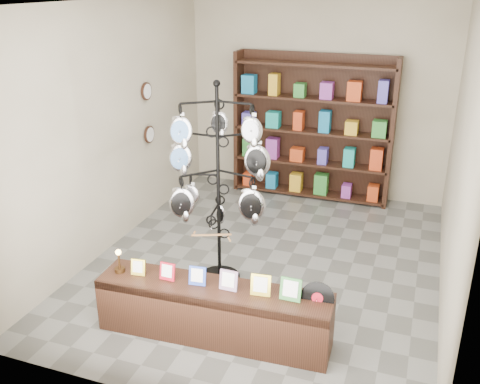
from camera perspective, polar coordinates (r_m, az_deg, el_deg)
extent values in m
plane|color=slate|center=(6.59, 2.84, -7.37)|extent=(5.00, 5.00, 0.00)
plane|color=beige|center=(8.36, 8.17, 9.82)|extent=(4.00, 0.00, 4.00)
plane|color=beige|center=(3.84, -7.85, -4.99)|extent=(4.00, 0.00, 4.00)
plane|color=beige|center=(6.83, -13.29, 6.72)|extent=(0.00, 5.00, 5.00)
plane|color=beige|center=(5.79, 22.44, 2.90)|extent=(0.00, 5.00, 5.00)
plane|color=white|center=(5.75, 3.43, 19.67)|extent=(5.00, 5.00, 0.00)
cylinder|color=black|center=(6.24, -2.17, -9.01)|extent=(0.58, 0.58, 0.03)
cylinder|color=black|center=(5.76, -2.33, 0.37)|extent=(0.05, 0.05, 2.22)
sphere|color=black|center=(5.44, -2.51, 11.51)|extent=(0.07, 0.07, 0.07)
ellipsoid|color=silver|center=(6.13, -2.11, -2.42)|extent=(0.12, 0.07, 0.23)
cube|color=#A57044|center=(5.64, -3.06, -4.59)|extent=(0.40, 0.18, 0.04)
cube|color=black|center=(5.20, -2.83, -12.64)|extent=(2.26, 0.57, 0.55)
cube|color=yellow|center=(5.28, -10.80, -7.89)|extent=(0.14, 0.06, 0.16)
cube|color=#A90D1D|center=(5.16, -7.75, -8.40)|extent=(0.16, 0.06, 0.17)
cube|color=#263FA5|center=(5.05, -4.56, -8.91)|extent=(0.17, 0.06, 0.18)
cube|color=#E54C33|center=(4.96, -1.23, -9.41)|extent=(0.18, 0.07, 0.19)
cube|color=yellow|center=(4.88, 2.23, -9.89)|extent=(0.19, 0.07, 0.20)
cube|color=#337233|center=(4.83, 5.43, -10.30)|extent=(0.20, 0.07, 0.21)
cylinder|color=black|center=(4.88, 8.26, -11.12)|extent=(0.31, 0.08, 0.30)
cylinder|color=#A90D1D|center=(4.88, 8.25, -11.14)|extent=(0.10, 0.03, 0.10)
cylinder|color=#432A13|center=(5.40, -12.69, -8.09)|extent=(0.10, 0.10, 0.04)
cylinder|color=#432A13|center=(5.36, -12.77, -7.24)|extent=(0.02, 0.02, 0.14)
sphere|color=#FFBF59|center=(5.31, -12.86, -6.28)|extent=(0.06, 0.06, 0.06)
cube|color=black|center=(8.39, 7.94, 7.07)|extent=(2.40, 0.04, 2.20)
cube|color=black|center=(8.55, -0.10, 7.57)|extent=(0.06, 0.36, 2.20)
cube|color=black|center=(8.09, 15.91, 5.87)|extent=(0.06, 0.36, 2.20)
cube|color=black|center=(8.57, 7.34, 0.02)|extent=(2.36, 0.36, 0.04)
cube|color=black|center=(8.40, 7.51, 3.19)|extent=(2.36, 0.36, 0.03)
cube|color=black|center=(8.25, 7.68, 6.47)|extent=(2.36, 0.36, 0.04)
cube|color=black|center=(8.14, 7.86, 9.87)|extent=(2.36, 0.36, 0.04)
cube|color=black|center=(8.05, 8.04, 13.35)|extent=(2.36, 0.36, 0.04)
cylinder|color=black|center=(7.41, -9.95, 10.54)|extent=(0.03, 0.24, 0.24)
cylinder|color=black|center=(7.55, -9.66, 6.07)|extent=(0.03, 0.24, 0.24)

